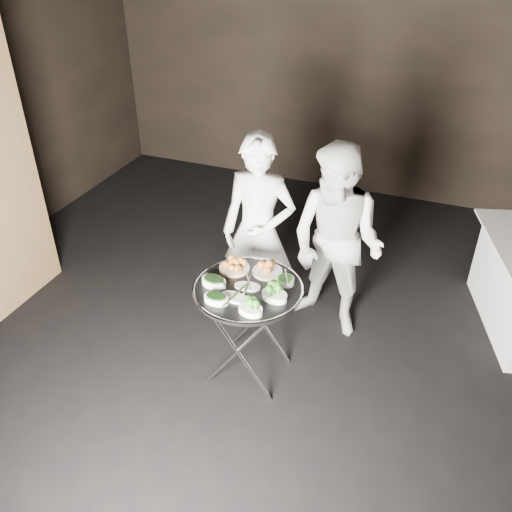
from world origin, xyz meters
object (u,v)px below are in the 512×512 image
(tray_stand, at_px, (248,328))
(serving_tray, at_px, (248,289))
(waiter_left, at_px, (258,232))
(waiter_right, at_px, (336,244))

(tray_stand, bearing_deg, serving_tray, -86.42)
(tray_stand, relative_size, waiter_left, 0.48)
(tray_stand, height_order, waiter_left, waiter_left)
(waiter_right, bearing_deg, waiter_left, -158.34)
(waiter_right, bearing_deg, tray_stand, -103.73)
(tray_stand, distance_m, waiter_right, 0.94)
(waiter_right, bearing_deg, serving_tray, -103.73)
(waiter_left, relative_size, waiter_right, 1.01)
(tray_stand, xyz_separation_m, serving_tray, (0.00, -0.00, 0.34))
(serving_tray, distance_m, waiter_left, 0.71)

